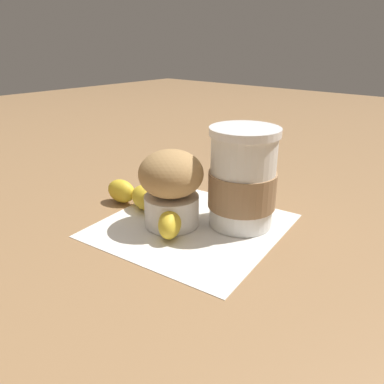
# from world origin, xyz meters

# --- Properties ---
(ground_plane) EXTENTS (3.00, 3.00, 0.00)m
(ground_plane) POSITION_xyz_m (0.00, 0.00, 0.00)
(ground_plane) COLOR #936D47
(paper_napkin) EXTENTS (0.26, 0.26, 0.00)m
(paper_napkin) POSITION_xyz_m (0.00, 0.00, 0.00)
(paper_napkin) COLOR white
(paper_napkin) RESTS_ON ground_plane
(coffee_cup) EXTENTS (0.09, 0.09, 0.13)m
(coffee_cup) POSITION_xyz_m (-0.05, 0.05, 0.06)
(coffee_cup) COLOR white
(coffee_cup) RESTS_ON paper_napkin
(muffin) EXTENTS (0.09, 0.09, 0.10)m
(muffin) POSITION_xyz_m (0.02, -0.02, 0.06)
(muffin) COLOR white
(muffin) RESTS_ON paper_napkin
(banana) EXTENTS (0.09, 0.19, 0.04)m
(banana) POSITION_xyz_m (0.02, -0.06, 0.02)
(banana) COLOR gold
(banana) RESTS_ON paper_napkin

